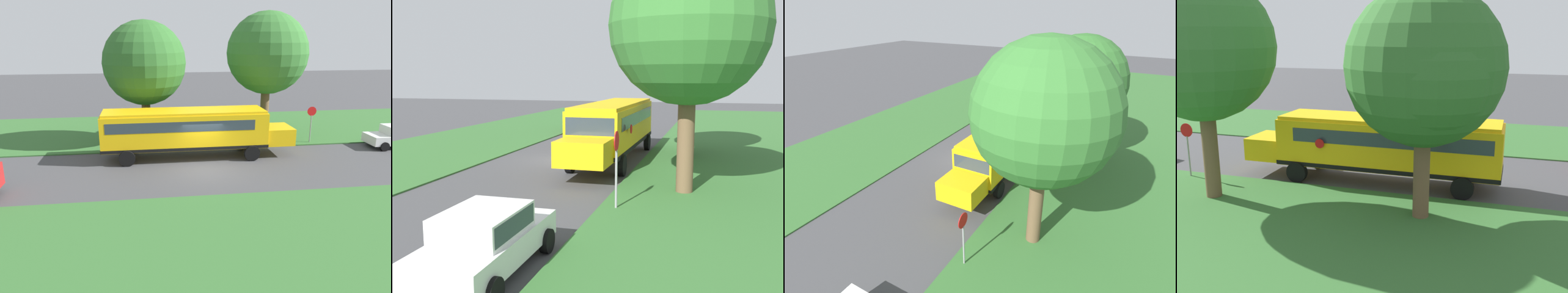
# 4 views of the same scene
# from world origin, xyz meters

# --- Properties ---
(ground_plane) EXTENTS (120.00, 120.00, 0.00)m
(ground_plane) POSITION_xyz_m (0.00, 0.00, 0.00)
(ground_plane) COLOR #424244
(grass_verge) EXTENTS (12.00, 80.00, 0.08)m
(grass_verge) POSITION_xyz_m (-10.00, 0.00, 0.04)
(grass_verge) COLOR #33662D
(grass_verge) RESTS_ON ground
(grass_far_side) EXTENTS (10.00, 80.00, 0.07)m
(grass_far_side) POSITION_xyz_m (9.00, 0.00, 0.04)
(grass_far_side) COLOR #33662D
(grass_far_side) RESTS_ON ground
(school_bus) EXTENTS (2.84, 12.42, 3.16)m
(school_bus) POSITION_xyz_m (-2.43, -0.70, 1.92)
(school_bus) COLOR yellow
(school_bus) RESTS_ON ground
(oak_tree_beside_bus) EXTENTS (5.88, 5.88, 8.80)m
(oak_tree_beside_bus) POSITION_xyz_m (-6.42, -3.49, 5.78)
(oak_tree_beside_bus) COLOR brown
(oak_tree_beside_bus) RESTS_ON ground
(oak_tree_roadside_mid) EXTENTS (6.04, 6.04, 9.48)m
(oak_tree_roadside_mid) POSITION_xyz_m (-6.81, 5.55, 6.53)
(oak_tree_roadside_mid) COLOR brown
(oak_tree_roadside_mid) RESTS_ON ground
(stop_sign) EXTENTS (0.08, 0.68, 2.74)m
(stop_sign) POSITION_xyz_m (-4.60, 8.62, 1.74)
(stop_sign) COLOR gray
(stop_sign) RESTS_ON ground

